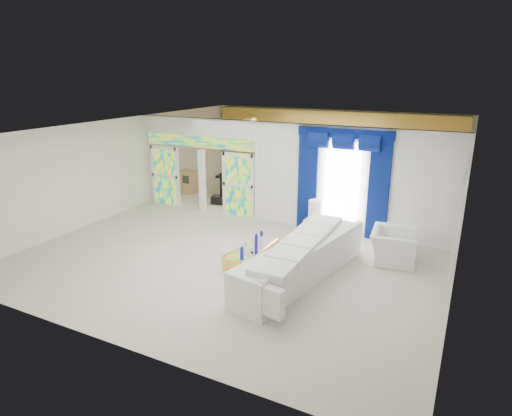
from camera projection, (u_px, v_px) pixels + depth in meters
The scene contains 22 objects.
floor at pixel (266, 232), 12.47m from camera, with size 12.00×12.00×0.00m, color #B7AF9E.
dividing_wall at pixel (352, 182), 11.95m from camera, with size 5.70×0.18×3.00m, color white.
dividing_header at pixel (198, 127), 13.74m from camera, with size 4.30×0.18×0.55m, color white.
stained_panel_left at pixel (165, 176), 14.86m from camera, with size 0.95×0.04×2.00m, color #994C3F.
stained_panel_right at pixel (238, 185), 13.64m from camera, with size 0.95×0.04×2.00m, color #994C3F.
stained_transom at pixel (199, 142), 13.88m from camera, with size 4.00×0.05×0.35m, color #994C3F.
window_pane at pixel (342, 183), 11.99m from camera, with size 1.00×0.02×2.30m, color white.
blue_drape_left at pixel (308, 181), 12.41m from camera, with size 0.55×0.10×2.80m, color #030E47.
blue_drape_right at pixel (379, 190), 11.55m from camera, with size 0.55×0.10×2.80m, color #030E47.
blue_pelmet at pixel (345, 133), 11.56m from camera, with size 2.60×0.12×0.25m, color #030E47.
wall_mirror at pixel (460, 215), 9.03m from camera, with size 0.04×2.70×1.90m, color white.
gold_curtains at pixel (331, 149), 17.05m from camera, with size 9.70×0.12×2.90m, color gold.
white_sofa at pixel (302, 262), 9.58m from camera, with size 0.88×4.13×0.79m, color white.
coffee_table at pixel (253, 254), 10.48m from camera, with size 0.55×1.65×0.37m, color gold.
console_table at pixel (324, 228), 12.21m from camera, with size 1.16×0.37×0.39m, color silver.
table_lamp at pixel (315, 210), 12.20m from camera, with size 0.36×0.36×0.58m, color silver.
armchair at pixel (394, 246), 10.46m from camera, with size 1.19×1.04×0.77m, color white.
grand_piano at pixel (246, 181), 16.33m from camera, with size 1.39×1.82×0.92m, color black.
piano_bench at pixel (224, 200), 15.06m from camera, with size 0.85×0.33×0.28m, color black.
tv_console at pixel (188, 182), 16.43m from camera, with size 0.59×0.53×0.85m, color #A87754.
chandelier at pixel (249, 123), 15.57m from camera, with size 0.60×0.60×0.60m, color gold.
decanters at pixel (254, 244), 10.37m from camera, with size 0.23×1.26×0.29m.
Camera 1 is at (5.02, -10.57, 4.38)m, focal length 30.62 mm.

